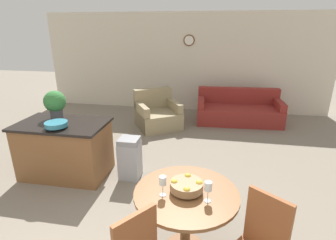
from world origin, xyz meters
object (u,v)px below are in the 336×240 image
at_px(potted_plant, 55,103).
at_px(trash_bin, 130,158).
at_px(couch, 238,111).
at_px(wine_glass_left, 163,181).
at_px(fruit_bowl, 187,186).
at_px(dining_table, 186,206).
at_px(teal_bowl, 56,124).
at_px(armchair, 157,115).
at_px(wine_glass_right, 208,187).
at_px(kitchen_island, 65,149).

relative_size(potted_plant, trash_bin, 0.67).
height_order(trash_bin, couch, couch).
distance_m(wine_glass_left, potted_plant, 2.60).
bearing_deg(fruit_bowl, dining_table, -155.72).
xyz_separation_m(wine_glass_left, teal_bowl, (-1.82, 1.14, 0.05)).
bearing_deg(couch, potted_plant, -140.05).
bearing_deg(fruit_bowl, couch, 78.91).
height_order(teal_bowl, armchair, teal_bowl).
bearing_deg(wine_glass_right, teal_bowl, 152.73).
bearing_deg(potted_plant, wine_glass_right, -32.19).
bearing_deg(potted_plant, armchair, 61.93).
distance_m(fruit_bowl, armchair, 3.87).
bearing_deg(wine_glass_right, kitchen_island, 149.22).
bearing_deg(wine_glass_left, fruit_bowl, 23.44).
xyz_separation_m(kitchen_island, potted_plant, (-0.20, 0.20, 0.70)).
height_order(dining_table, couch, couch).
bearing_deg(dining_table, armchair, 106.74).
height_order(wine_glass_right, couch, wine_glass_right).
distance_m(teal_bowl, couch, 4.44).
distance_m(teal_bowl, trash_bin, 1.21).
relative_size(teal_bowl, couch, 0.15).
xyz_separation_m(wine_glass_left, kitchen_island, (-1.87, 1.35, -0.45)).
relative_size(fruit_bowl, trash_bin, 0.49).
distance_m(dining_table, teal_bowl, 2.32).
bearing_deg(wine_glass_right, fruit_bowl, 151.84).
bearing_deg(wine_glass_left, kitchen_island, 144.13).
bearing_deg(kitchen_island, fruit_bowl, -31.03).
relative_size(kitchen_island, potted_plant, 3.05).
xyz_separation_m(teal_bowl, trash_bin, (1.00, 0.30, -0.61)).
bearing_deg(couch, kitchen_island, -136.26).
distance_m(teal_bowl, armchair, 2.86).
xyz_separation_m(wine_glass_left, couch, (1.07, 4.45, -0.62)).
distance_m(wine_glass_left, couch, 4.62).
bearing_deg(armchair, trash_bin, -120.67).
bearing_deg(dining_table, kitchen_island, 148.96).
xyz_separation_m(dining_table, wine_glass_left, (-0.22, -0.09, 0.32)).
height_order(teal_bowl, potted_plant, potted_plant).
distance_m(trash_bin, couch, 3.56).
height_order(teal_bowl, trash_bin, teal_bowl).
xyz_separation_m(kitchen_island, couch, (2.94, 3.10, -0.16)).
relative_size(wine_glass_left, wine_glass_right, 1.00).
xyz_separation_m(wine_glass_left, wine_glass_right, (0.43, -0.02, 0.00)).
bearing_deg(dining_table, wine_glass_right, -28.05).
bearing_deg(teal_bowl, kitchen_island, 103.66).
bearing_deg(kitchen_island, wine_glass_right, -30.78).
distance_m(trash_bin, armchair, 2.33).
bearing_deg(couch, wine_glass_right, -100.96).
bearing_deg(wine_glass_right, wine_glass_left, 177.69).
xyz_separation_m(kitchen_island, trash_bin, (1.05, 0.09, -0.11)).
height_order(wine_glass_left, kitchen_island, wine_glass_left).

